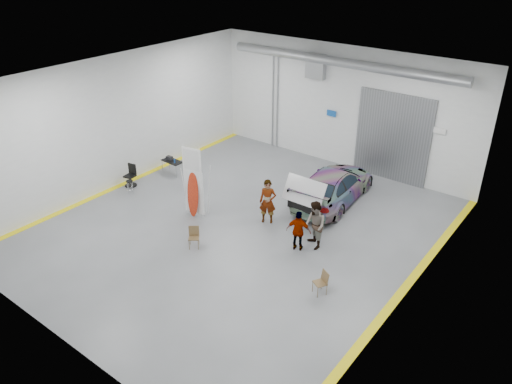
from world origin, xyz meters
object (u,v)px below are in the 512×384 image
Objects in this scene: folding_chair_far at (320,287)px; folding_chair_near at (194,241)px; office_chair at (131,177)px; person_b at (315,225)px; person_c at (299,231)px; shop_stool at (130,187)px; work_table at (171,161)px; surfboard_display at (192,187)px; sedan_car at (334,185)px; person_a at (268,201)px.

folding_chair_near is at bearing -145.01° from folding_chair_far.
person_b is at bearing -4.44° from office_chair.
person_c reaches higher than shop_stool.
person_b is 3.03× the size of shop_stool.
person_c is at bearing -3.70° from folding_chair_near.
person_b is at bearing -1.35° from folding_chair_near.
folding_chair_near is 1.31× the size of shop_stool.
shop_stool is at bearing -89.59° from work_table.
person_c is 4.94m from surfboard_display.
shop_stool is at bearing 174.77° from surfboard_display.
surfboard_display is 3.94× the size of folding_chair_near.
office_chair is at bearing -158.30° from folding_chair_far.
office_chair is (-8.25, -4.41, -0.30)m from sedan_car.
sedan_car is 5.05× the size of office_chair.
folding_chair_near is at bearing -106.06° from person_b.
office_chair is (-4.24, 0.24, -0.85)m from surfboard_display.
sedan_car reaches higher than work_table.
surfboard_display reaches higher than person_c.
sedan_car is 2.79× the size of person_a.
folding_chair_near is 0.74× the size of work_table.
person_a is at bearing 15.13° from shop_stool.
surfboard_display is at bearing 179.64° from person_a.
work_table is at bearing 11.71° from sedan_car.
person_c is at bearing -7.36° from office_chair.
person_a is at bearing 17.60° from surfboard_display.
sedan_car is at bearing 31.08° from folding_chair_near.
folding_chair_near is 5.20m from folding_chair_far.
folding_chair_near is at bearing 15.94° from person_c.
person_c is 3.94m from folding_chair_near.
work_table is (-0.02, 2.64, 0.37)m from shop_stool.
folding_chair_near reaches higher than shop_stool.
person_b reaches higher than person_a.
office_chair is at bearing 122.44° from folding_chair_near.
shop_stool is (-3.69, -0.30, -1.00)m from surfboard_display.
sedan_car is at bearing -97.46° from person_c.
person_c is at bearing 5.47° from shop_stool.
folding_chair_near is 6.79m from work_table.
folding_chair_near is at bearing -37.06° from work_table.
person_c is 2.69m from folding_chair_far.
person_b reaches higher than sedan_car.
shop_stool is (-10.56, 0.91, 0.05)m from folding_chair_far.
person_a is 2.52m from person_b.
person_a is 7.15m from office_chair.
work_table is at bearing 90.41° from shop_stool.
person_c is at bearing 168.04° from folding_chair_far.
surfboard_display is 2.91× the size of work_table.
surfboard_display is (-2.78, -1.45, 0.37)m from person_a.
person_a is 3.16m from surfboard_display.
work_table is 1.07× the size of office_chair.
person_c is at bearing -3.81° from surfboard_display.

